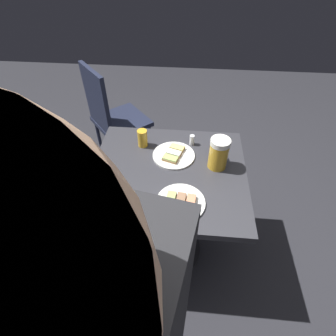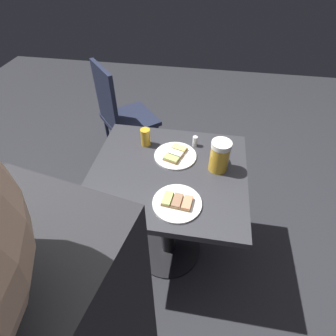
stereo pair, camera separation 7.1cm
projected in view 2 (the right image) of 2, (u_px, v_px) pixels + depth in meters
ground_plane at (168, 248)px, 1.82m from camera, size 6.00×6.00×0.00m
cafe_table at (168, 193)px, 1.42m from camera, size 0.77×0.70×0.75m
plate_near at (177, 202)px, 1.15m from camera, size 0.22×0.22×0.03m
plate_far at (175, 155)px, 1.38m from camera, size 0.22×0.22×0.03m
beer_mug at (219, 155)px, 1.26m from camera, size 0.10×0.15×0.16m
beer_glass_small at (146, 137)px, 1.42m from camera, size 0.05×0.05×0.10m
salt_shaker at (195, 141)px, 1.43m from camera, size 0.03×0.03×0.06m
cafe_chair at (121, 114)px, 2.07m from camera, size 0.54×0.54×0.93m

